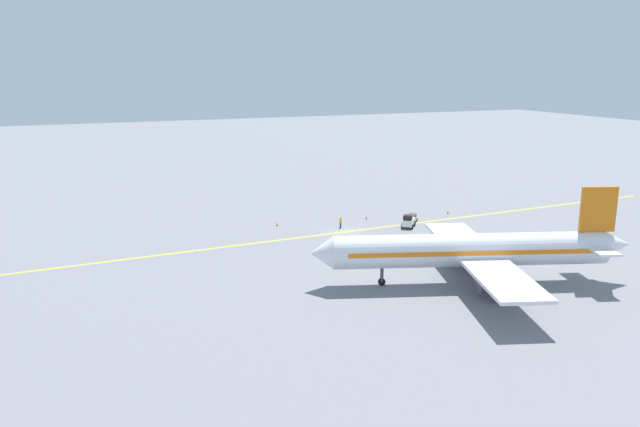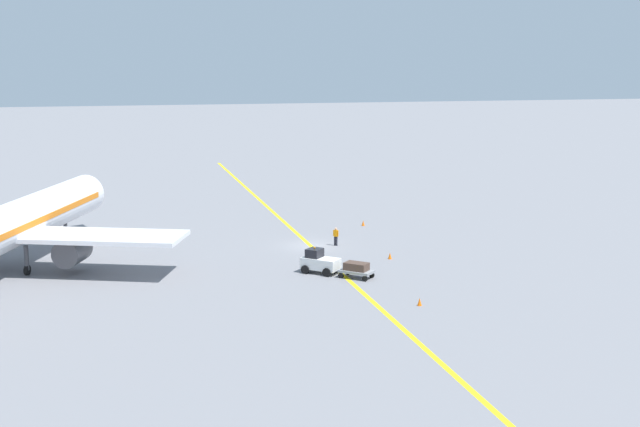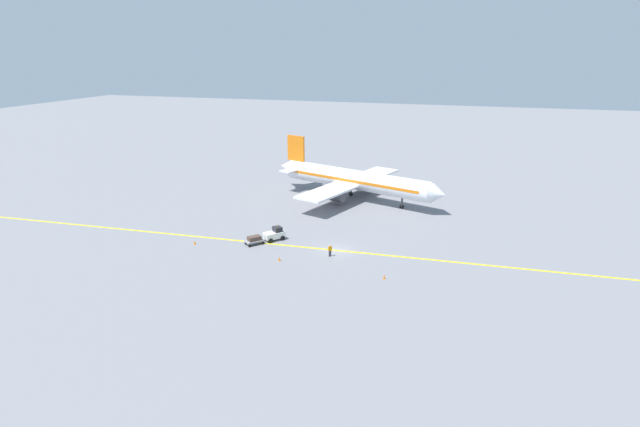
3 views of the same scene
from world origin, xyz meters
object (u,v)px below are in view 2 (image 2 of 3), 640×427
object	(u,v)px
ground_crew_worker	(336,236)
traffic_cone_mid_apron	(420,302)
baggage_cart_trailing	(356,269)
traffic_cone_by_wingtip	(363,223)
airplane_at_gate	(14,225)
baggage_tug_white	(319,262)
traffic_cone_near_nose	(390,256)

from	to	relation	value
ground_crew_worker	traffic_cone_mid_apron	distance (m)	19.88
baggage_cart_trailing	traffic_cone_mid_apron	world-z (taller)	baggage_cart_trailing
baggage_cart_trailing	traffic_cone_by_wingtip	size ratio (longest dim) A/B	5.25
baggage_cart_trailing	airplane_at_gate	bearing A→B (deg)	162.64
baggage_tug_white	baggage_cart_trailing	size ratio (longest dim) A/B	1.13
baggage_cart_trailing	traffic_cone_by_wingtip	world-z (taller)	baggage_cart_trailing
ground_crew_worker	traffic_cone_by_wingtip	size ratio (longest dim) A/B	3.05
airplane_at_gate	traffic_cone_mid_apron	world-z (taller)	airplane_at_gate
baggage_tug_white	baggage_cart_trailing	xyz separation A→B (m)	(2.51, -2.14, -0.14)
baggage_tug_white	baggage_cart_trailing	world-z (taller)	baggage_tug_white
traffic_cone_mid_apron	baggage_cart_trailing	bearing A→B (deg)	106.84
baggage_tug_white	traffic_cone_by_wingtip	distance (m)	19.52
baggage_cart_trailing	traffic_cone_mid_apron	xyz separation A→B (m)	(2.49, -8.24, -0.49)
baggage_tug_white	ground_crew_worker	size ratio (longest dim) A/B	1.94
baggage_tug_white	traffic_cone_by_wingtip	xyz separation A→B (m)	(8.24, 17.68, -0.63)
airplane_at_gate	baggage_cart_trailing	bearing A→B (deg)	-17.36
airplane_at_gate	traffic_cone_near_nose	bearing A→B (deg)	-5.01
traffic_cone_by_wingtip	baggage_cart_trailing	bearing A→B (deg)	-106.12
baggage_cart_trailing	traffic_cone_mid_apron	bearing A→B (deg)	-73.16
traffic_cone_near_nose	traffic_cone_mid_apron	world-z (taller)	same
baggage_cart_trailing	ground_crew_worker	distance (m)	11.61
baggage_tug_white	traffic_cone_mid_apron	bearing A→B (deg)	-64.27
traffic_cone_mid_apron	traffic_cone_by_wingtip	bearing A→B (deg)	83.43
ground_crew_worker	traffic_cone_mid_apron	xyz separation A→B (m)	(1.50, -19.81, -0.63)
baggage_cart_trailing	traffic_cone_near_nose	bearing A→B (deg)	51.83
traffic_cone_near_nose	airplane_at_gate	bearing A→B (deg)	174.99
ground_crew_worker	traffic_cone_mid_apron	world-z (taller)	ground_crew_worker
baggage_tug_white	ground_crew_worker	bearing A→B (deg)	69.65
traffic_cone_mid_apron	traffic_cone_by_wingtip	distance (m)	28.25
traffic_cone_by_wingtip	traffic_cone_near_nose	bearing A→B (deg)	-95.44
airplane_at_gate	baggage_cart_trailing	size ratio (longest dim) A/B	11.97
baggage_tug_white	traffic_cone_near_nose	bearing A→B (deg)	26.43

